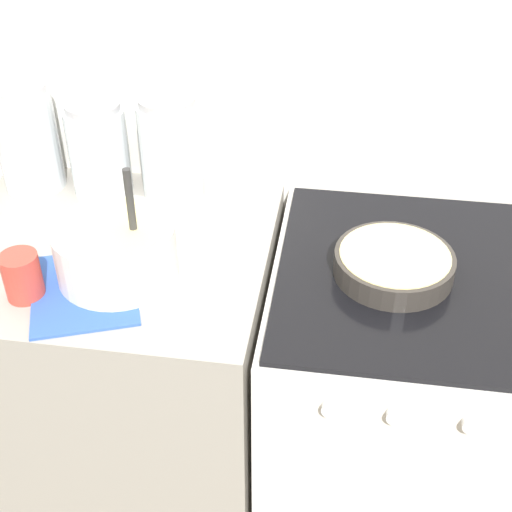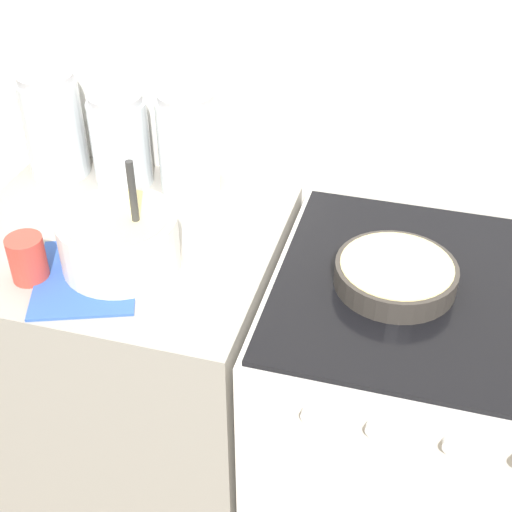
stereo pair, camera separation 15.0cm
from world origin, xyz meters
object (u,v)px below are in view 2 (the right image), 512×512
(storage_jar_left, at_px, (55,132))
(tin_can, at_px, (27,258))
(mixing_bowl, at_px, (119,238))
(storage_jar_middle, at_px, (121,146))
(storage_jar_right, at_px, (189,151))
(stove, at_px, (408,428))
(baking_pan, at_px, (396,274))

(storage_jar_left, bearing_deg, tin_can, -70.10)
(mixing_bowl, xyz_separation_m, storage_jar_middle, (-0.14, 0.33, 0.03))
(mixing_bowl, relative_size, tin_can, 2.61)
(storage_jar_right, height_order, tin_can, storage_jar_right)
(tin_can, bearing_deg, mixing_bowl, 28.61)
(stove, relative_size, storage_jar_left, 3.29)
(mixing_bowl, distance_m, storage_jar_right, 0.34)
(baking_pan, xyz_separation_m, storage_jar_right, (-0.54, 0.24, 0.08))
(storage_jar_left, relative_size, storage_jar_right, 1.02)
(storage_jar_middle, xyz_separation_m, storage_jar_right, (0.18, -0.00, 0.01))
(storage_jar_left, relative_size, storage_jar_middle, 1.14)
(stove, relative_size, storage_jar_right, 3.37)
(storage_jar_middle, bearing_deg, storage_jar_left, 180.00)
(stove, bearing_deg, storage_jar_left, 166.74)
(baking_pan, height_order, storage_jar_right, storage_jar_right)
(storage_jar_right, bearing_deg, tin_can, -115.99)
(storage_jar_right, bearing_deg, storage_jar_middle, 180.00)
(mixing_bowl, distance_m, storage_jar_middle, 0.36)
(baking_pan, height_order, storage_jar_left, storage_jar_left)
(stove, xyz_separation_m, storage_jar_middle, (-0.81, 0.23, 0.55))
(storage_jar_left, height_order, storage_jar_right, storage_jar_left)
(baking_pan, bearing_deg, tin_can, -166.24)
(storage_jar_left, relative_size, tin_can, 2.68)
(mixing_bowl, relative_size, baking_pan, 1.04)
(tin_can, bearing_deg, stove, 13.12)
(baking_pan, bearing_deg, storage_jar_middle, 161.36)
(baking_pan, bearing_deg, storage_jar_right, 155.75)
(baking_pan, bearing_deg, mixing_bowl, -171.08)
(storage_jar_middle, relative_size, storage_jar_right, 0.90)
(storage_jar_middle, bearing_deg, baking_pan, -18.64)
(storage_jar_right, bearing_deg, stove, -20.42)
(baking_pan, bearing_deg, stove, 7.36)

